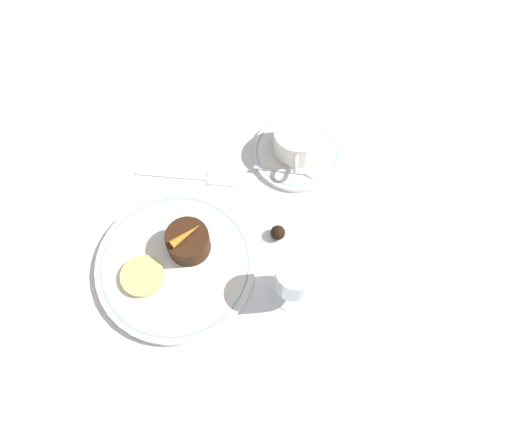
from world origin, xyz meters
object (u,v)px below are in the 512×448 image
object	(u,v)px
dinner_plate	(176,265)
dessert_cake	(188,241)
fork	(197,178)
coffee_cup	(297,141)
wine_glass	(294,278)

from	to	relation	value
dinner_plate	dessert_cake	world-z (taller)	dessert_cake
fork	dessert_cake	size ratio (longest dim) A/B	2.58
fork	coffee_cup	bearing A→B (deg)	111.11
dessert_cake	wine_glass	bearing A→B (deg)	70.70
coffee_cup	fork	world-z (taller)	coffee_cup
coffee_cup	wine_glass	distance (m)	0.26
wine_glass	dessert_cake	world-z (taller)	wine_glass
fork	dinner_plate	bearing A→B (deg)	-4.91
wine_glass	dessert_cake	xyz separation A→B (m)	(-0.06, -0.17, -0.03)
coffee_cup	fork	size ratio (longest dim) A/B	0.61
dinner_plate	coffee_cup	xyz separation A→B (m)	(-0.23, 0.18, 0.03)
dinner_plate	wine_glass	bearing A→B (deg)	81.70
dinner_plate	coffee_cup	size ratio (longest dim) A/B	2.37
dinner_plate	wine_glass	distance (m)	0.20
wine_glass	dessert_cake	distance (m)	0.18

